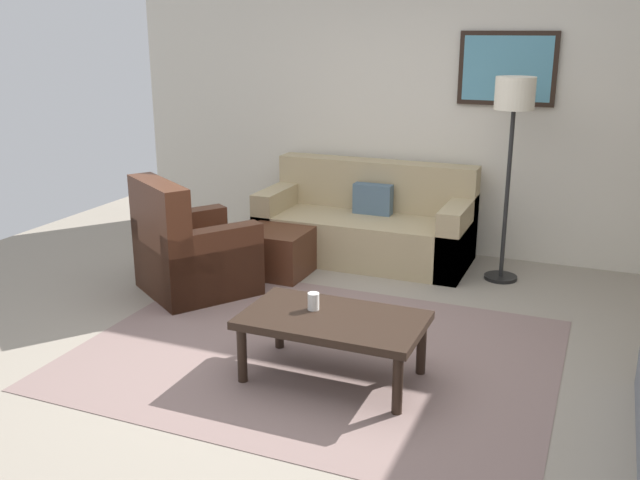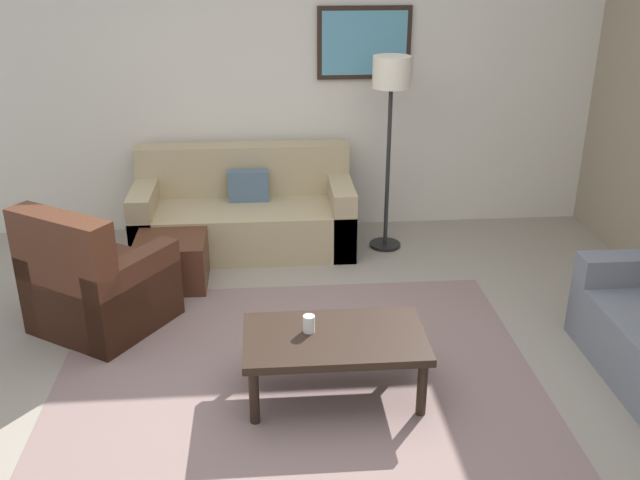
{
  "view_description": "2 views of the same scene",
  "coord_description": "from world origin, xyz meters",
  "px_view_note": "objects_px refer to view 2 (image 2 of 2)",
  "views": [
    {
      "loc": [
        1.66,
        -3.95,
        2.09
      ],
      "look_at": [
        -0.08,
        0.25,
        0.71
      ],
      "focal_mm": 39.61,
      "sensor_mm": 36.0,
      "label": 1
    },
    {
      "loc": [
        -0.16,
        -3.96,
        2.62
      ],
      "look_at": [
        0.19,
        0.38,
        0.75
      ],
      "focal_mm": 39.95,
      "sensor_mm": 36.0,
      "label": 2
    }
  ],
  "objects_px": {
    "cup": "(309,324)",
    "framed_artwork": "(364,43)",
    "ottoman": "(172,261)",
    "couch_main": "(245,213)",
    "coffee_table": "(335,343)",
    "lamp_standing": "(391,93)",
    "armchair_leather": "(94,290)"
  },
  "relations": [
    {
      "from": "cup",
      "to": "couch_main",
      "type": "bearing_deg",
      "value": 100.53
    },
    {
      "from": "armchair_leather",
      "to": "ottoman",
      "type": "bearing_deg",
      "value": 56.17
    },
    {
      "from": "ottoman",
      "to": "lamp_standing",
      "type": "distance_m",
      "value": 2.29
    },
    {
      "from": "ottoman",
      "to": "coffee_table",
      "type": "height_order",
      "value": "coffee_table"
    },
    {
      "from": "lamp_standing",
      "to": "framed_artwork",
      "type": "relative_size",
      "value": 2.03
    },
    {
      "from": "ottoman",
      "to": "coffee_table",
      "type": "xyz_separation_m",
      "value": [
        1.16,
        -1.62,
        0.16
      ]
    },
    {
      "from": "armchair_leather",
      "to": "cup",
      "type": "xyz_separation_m",
      "value": [
        1.47,
        -0.87,
        0.16
      ]
    },
    {
      "from": "couch_main",
      "to": "ottoman",
      "type": "height_order",
      "value": "couch_main"
    },
    {
      "from": "couch_main",
      "to": "lamp_standing",
      "type": "height_order",
      "value": "lamp_standing"
    },
    {
      "from": "cup",
      "to": "framed_artwork",
      "type": "height_order",
      "value": "framed_artwork"
    },
    {
      "from": "coffee_table",
      "to": "lamp_standing",
      "type": "relative_size",
      "value": 0.64
    },
    {
      "from": "armchair_leather",
      "to": "framed_artwork",
      "type": "relative_size",
      "value": 1.32
    },
    {
      "from": "couch_main",
      "to": "coffee_table",
      "type": "bearing_deg",
      "value": -76.23
    },
    {
      "from": "couch_main",
      "to": "armchair_leather",
      "type": "relative_size",
      "value": 1.73
    },
    {
      "from": "cup",
      "to": "armchair_leather",
      "type": "bearing_deg",
      "value": 149.29
    },
    {
      "from": "cup",
      "to": "ottoman",
      "type": "bearing_deg",
      "value": 122.92
    },
    {
      "from": "armchair_leather",
      "to": "coffee_table",
      "type": "height_order",
      "value": "armchair_leather"
    },
    {
      "from": "armchair_leather",
      "to": "cup",
      "type": "height_order",
      "value": "armchair_leather"
    },
    {
      "from": "armchair_leather",
      "to": "ottoman",
      "type": "relative_size",
      "value": 1.98
    },
    {
      "from": "lamp_standing",
      "to": "framed_artwork",
      "type": "bearing_deg",
      "value": 105.4
    },
    {
      "from": "armchair_leather",
      "to": "coffee_table",
      "type": "xyz_separation_m",
      "value": [
        1.62,
        -0.93,
        0.05
      ]
    },
    {
      "from": "armchair_leather",
      "to": "ottoman",
      "type": "xyz_separation_m",
      "value": [
        0.46,
        0.69,
        -0.11
      ]
    },
    {
      "from": "couch_main",
      "to": "coffee_table",
      "type": "relative_size",
      "value": 1.75
    },
    {
      "from": "coffee_table",
      "to": "lamp_standing",
      "type": "height_order",
      "value": "lamp_standing"
    },
    {
      "from": "cup",
      "to": "framed_artwork",
      "type": "xyz_separation_m",
      "value": [
        0.68,
        2.73,
        1.28
      ]
    },
    {
      "from": "ottoman",
      "to": "framed_artwork",
      "type": "relative_size",
      "value": 0.67
    },
    {
      "from": "framed_artwork",
      "to": "lamp_standing",
      "type": "bearing_deg",
      "value": -74.6
    },
    {
      "from": "lamp_standing",
      "to": "coffee_table",
      "type": "bearing_deg",
      "value": -107.16
    },
    {
      "from": "coffee_table",
      "to": "framed_artwork",
      "type": "xyz_separation_m",
      "value": [
        0.53,
        2.79,
        1.38
      ]
    },
    {
      "from": "ottoman",
      "to": "cup",
      "type": "xyz_separation_m",
      "value": [
        1.01,
        -1.56,
        0.26
      ]
    },
    {
      "from": "coffee_table",
      "to": "framed_artwork",
      "type": "height_order",
      "value": "framed_artwork"
    },
    {
      "from": "cup",
      "to": "coffee_table",
      "type": "bearing_deg",
      "value": -20.14
    }
  ]
}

